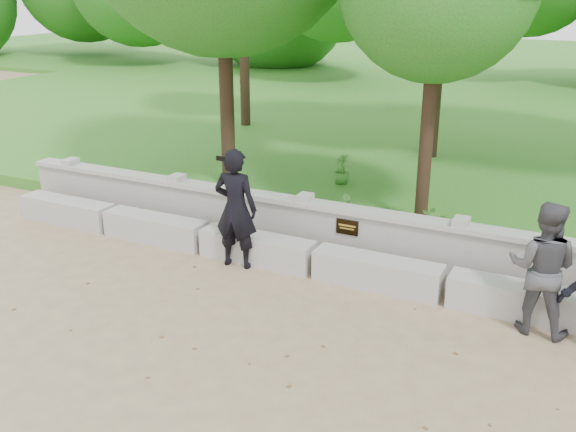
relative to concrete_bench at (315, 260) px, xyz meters
The scene contains 10 objects.
ground 1.91m from the concrete_bench, 90.00° to the right, with size 80.00×80.00×0.00m, color tan.
lawn 12.10m from the concrete_bench, 90.00° to the left, with size 40.00×22.00×0.25m, color #356B22.
concrete_bench is the anchor object (origin of this frame).
parapet_wall 0.74m from the concrete_bench, 89.99° to the left, with size 12.50×0.35×0.90m.
man_main 1.44m from the concrete_bench, 168.34° to the right, with size 0.73×0.65×1.89m.
visitor_left 3.29m from the concrete_bench, ahead, with size 0.89×0.72×1.74m.
shrub_a 2.66m from the concrete_bench, 147.89° to the left, with size 0.35×0.24×0.66m, color #397728.
shrub_b 1.44m from the concrete_bench, 94.46° to the left, with size 0.32×0.26×0.59m, color #397728.
shrub_c 2.08m from the concrete_bench, 42.82° to the left, with size 0.49×0.42×0.54m, color #397728.
shrub_d 3.96m from the concrete_bench, 106.05° to the left, with size 0.35×0.31×0.62m, color #397728.
Camera 1 is at (3.61, -6.29, 4.19)m, focal length 40.00 mm.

